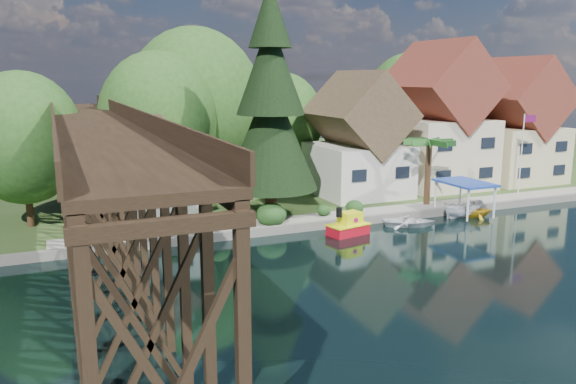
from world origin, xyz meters
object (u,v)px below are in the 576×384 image
at_px(palm_tree, 429,144).
at_px(boat_canopy, 464,202).
at_px(conifer, 271,106).
at_px(flagpole, 524,146).
at_px(house_right, 514,129).
at_px(shed, 158,173).
at_px(boat_white_a, 409,221).
at_px(house_left, 358,143).
at_px(boat_yellow, 475,209).
at_px(tugboat, 348,226).
at_px(house_center, 438,125).
at_px(trestle_bridge, 96,178).

xyz_separation_m(palm_tree, boat_canopy, (1.28, -3.05, -4.32)).
height_order(conifer, flagpole, conifer).
relative_size(house_right, shed, 1.59).
bearing_deg(palm_tree, boat_white_a, -139.46).
height_order(house_left, conifer, conifer).
relative_size(house_left, boat_yellow, 4.17).
height_order(palm_tree, boat_canopy, palm_tree).
distance_m(house_left, boat_yellow, 11.76).
distance_m(palm_tree, tugboat, 11.37).
distance_m(house_left, tugboat, 12.67).
relative_size(house_left, house_right, 0.88).
bearing_deg(house_center, house_right, -3.18).
height_order(conifer, palm_tree, conifer).
xyz_separation_m(palm_tree, boat_yellow, (2.21, -3.36, -4.86)).
height_order(house_center, tugboat, house_center).
relative_size(conifer, boat_white_a, 4.51).
bearing_deg(house_left, trestle_bridge, -154.79).
relative_size(conifer, tugboat, 5.37).
height_order(house_right, boat_canopy, house_right).
height_order(house_right, boat_white_a, house_right).
bearing_deg(conifer, house_right, 9.40).
bearing_deg(flagpole, tugboat, -169.05).
bearing_deg(boat_yellow, boat_canopy, 91.73).
relative_size(house_center, boat_canopy, 3.09).
bearing_deg(house_right, boat_canopy, -145.92).
height_order(shed, conifer, conifer).
xyz_separation_m(tugboat, boat_canopy, (10.77, 0.83, 0.60)).
distance_m(shed, palm_tree, 21.72).
distance_m(palm_tree, boat_canopy, 5.44).
bearing_deg(shed, trestle_bridge, -118.19).
height_order(flagpole, boat_yellow, flagpole).
bearing_deg(house_right, flagpole, -127.84).
xyz_separation_m(house_right, boat_yellow, (-12.65, -9.49, -5.08)).
bearing_deg(conifer, flagpole, -3.89).
height_order(trestle_bridge, conifer, conifer).
height_order(house_left, house_center, house_center).
bearing_deg(house_right, tugboat, -157.64).
bearing_deg(house_right, shed, -177.61).
bearing_deg(shed, boat_canopy, -18.90).
bearing_deg(tugboat, shed, 143.89).
bearing_deg(shed, palm_tree, -12.34).
relative_size(house_right, boat_yellow, 4.71).
xyz_separation_m(conifer, boat_canopy, (14.55, -4.52, -7.57)).
height_order(palm_tree, boat_yellow, palm_tree).
bearing_deg(palm_tree, trestle_bridge, -169.81).
bearing_deg(shed, house_right, 2.39).
distance_m(conifer, flagpole, 23.64).
bearing_deg(boat_white_a, house_right, -38.56).
bearing_deg(house_left, boat_yellow, -60.56).
bearing_deg(house_center, trestle_bridge, -160.51).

